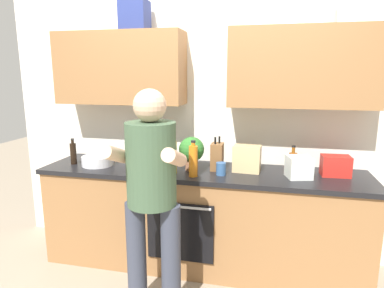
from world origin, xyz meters
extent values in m
plane|color=gray|center=(0.00, 0.00, 0.00)|extent=(12.00, 12.00, 0.00)
cube|color=silver|center=(0.00, 0.36, 1.25)|extent=(4.00, 0.06, 2.50)
cube|color=olive|center=(-0.80, 0.17, 1.77)|extent=(1.19, 0.32, 0.65)
cube|color=olive|center=(0.80, 0.17, 1.77)|extent=(1.19, 0.32, 0.65)
cylinder|color=silver|center=(0.90, 0.17, 2.15)|extent=(0.29, 0.29, 0.10)
cube|color=navy|center=(-0.64, 0.17, 2.23)|extent=(0.24, 0.20, 0.26)
cube|color=olive|center=(0.00, 0.00, 0.43)|extent=(2.80, 0.60, 0.86)
cube|color=black|center=(0.00, 0.00, 0.88)|extent=(2.84, 0.64, 0.04)
cube|color=black|center=(-0.11, -0.31, 0.45)|extent=(0.56, 0.02, 0.50)
cylinder|color=silver|center=(-0.11, -0.33, 0.68)|extent=(0.52, 0.02, 0.02)
cylinder|color=#383D4C|center=(-0.34, -0.71, 0.42)|extent=(0.14, 0.14, 0.84)
cylinder|color=#383D4C|center=(-0.08, -0.71, 0.42)|extent=(0.14, 0.14, 0.84)
cylinder|color=#3F593F|center=(-0.21, -0.71, 1.13)|extent=(0.34, 0.34, 0.57)
sphere|color=#D8AD8C|center=(-0.21, -0.71, 1.52)|extent=(0.22, 0.22, 0.22)
cylinder|color=#D8AD8C|center=(-0.41, -0.83, 1.21)|extent=(0.09, 0.31, 0.19)
cylinder|color=#D8AD8C|center=(-0.01, -0.83, 1.21)|extent=(0.09, 0.31, 0.19)
cylinder|color=olive|center=(-0.21, -0.15, 1.04)|extent=(0.06, 0.06, 0.27)
cylinder|color=olive|center=(-0.21, -0.15, 1.20)|extent=(0.02, 0.02, 0.06)
cylinder|color=black|center=(-0.21, -0.15, 1.23)|extent=(0.02, 0.02, 0.01)
cylinder|color=orange|center=(-0.03, -0.20, 1.03)|extent=(0.07, 0.07, 0.25)
cylinder|color=orange|center=(-0.03, -0.20, 1.17)|extent=(0.03, 0.03, 0.03)
cylinder|color=black|center=(-0.03, -0.20, 1.19)|extent=(0.04, 0.04, 0.02)
cylinder|color=black|center=(-1.20, -0.07, 1.00)|extent=(0.06, 0.06, 0.20)
cylinder|color=black|center=(-1.20, -0.07, 1.11)|extent=(0.03, 0.03, 0.03)
cylinder|color=black|center=(-1.20, -0.07, 1.13)|extent=(0.03, 0.03, 0.01)
cylinder|color=brown|center=(-0.64, 0.11, 1.02)|extent=(0.05, 0.05, 0.24)
cylinder|color=brown|center=(-0.64, 0.11, 1.16)|extent=(0.02, 0.02, 0.03)
cylinder|color=black|center=(-0.64, 0.11, 1.18)|extent=(0.02, 0.02, 0.01)
cylinder|color=silver|center=(-0.70, 0.21, 0.97)|extent=(0.08, 0.08, 0.14)
cylinder|color=silver|center=(-0.70, 0.21, 1.06)|extent=(0.03, 0.03, 0.03)
cylinder|color=black|center=(-0.70, 0.21, 1.08)|extent=(0.04, 0.04, 0.02)
cylinder|color=#8C4C14|center=(0.78, 0.21, 0.97)|extent=(0.07, 0.07, 0.14)
cylinder|color=#8C4C14|center=(0.78, 0.21, 1.07)|extent=(0.03, 0.03, 0.05)
cylinder|color=black|center=(0.78, 0.21, 1.11)|extent=(0.03, 0.03, 0.01)
cylinder|color=white|center=(-0.46, 0.09, 0.95)|extent=(0.08, 0.08, 0.09)
cylinder|color=#33598C|center=(0.19, -0.11, 0.95)|extent=(0.08, 0.08, 0.11)
cylinder|color=silver|center=(-0.96, -0.06, 0.94)|extent=(0.29, 0.29, 0.09)
cube|color=brown|center=(0.13, 0.04, 1.02)|extent=(0.10, 0.14, 0.23)
cylinder|color=black|center=(0.12, 0.02, 1.16)|extent=(0.02, 0.02, 0.06)
cylinder|color=black|center=(0.15, 0.06, 1.16)|extent=(0.02, 0.02, 0.06)
cylinder|color=#9E6647|center=(-0.08, -0.02, 0.95)|extent=(0.11, 0.11, 0.10)
sphere|color=#2D6B28|center=(-0.08, -0.02, 1.08)|extent=(0.22, 0.22, 0.22)
cube|color=tan|center=(0.39, 0.04, 1.01)|extent=(0.24, 0.16, 0.23)
cube|color=silver|center=(0.81, -0.04, 0.99)|extent=(0.22, 0.21, 0.18)
cube|color=red|center=(1.11, 0.08, 0.98)|extent=(0.23, 0.16, 0.17)
camera|label=1|loc=(0.55, -2.79, 1.73)|focal=31.53mm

